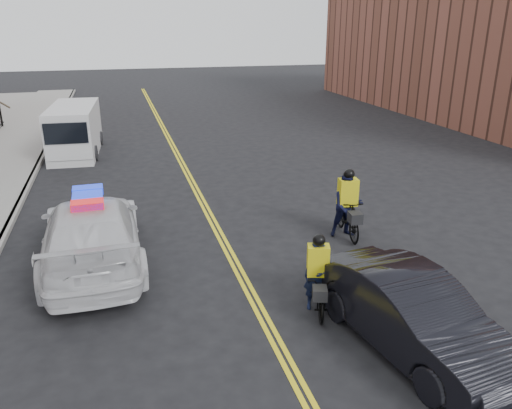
{
  "coord_description": "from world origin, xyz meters",
  "views": [
    {
      "loc": [
        -2.58,
        -10.15,
        5.83
      ],
      "look_at": [
        0.76,
        1.74,
        1.3
      ],
      "focal_mm": 35.0,
      "sensor_mm": 36.0,
      "label": 1
    }
  ],
  "objects": [
    {
      "name": "center_line_right",
      "position": [
        0.08,
        8.0,
        0.01
      ],
      "size": [
        0.1,
        60.0,
        0.01
      ],
      "primitive_type": "cube",
      "color": "yellow",
      "rests_on": "ground"
    },
    {
      "name": "building_across",
      "position": [
        22.0,
        18.0,
        5.5
      ],
      "size": [
        12.0,
        30.0,
        11.0
      ],
      "primitive_type": "cube",
      "color": "brown",
      "rests_on": "ground"
    },
    {
      "name": "police_cruiser",
      "position": [
        -3.44,
        2.06,
        0.86
      ],
      "size": [
        2.55,
        5.95,
        1.87
      ],
      "rotation": [
        0.0,
        0.0,
        3.17
      ],
      "color": "silver",
      "rests_on": "ground"
    },
    {
      "name": "center_line_left",
      "position": [
        -0.08,
        8.0,
        0.01
      ],
      "size": [
        0.1,
        60.0,
        0.01
      ],
      "primitive_type": "cube",
      "color": "yellow",
      "rests_on": "ground"
    },
    {
      "name": "dark_sedan",
      "position": [
        2.34,
        -3.26,
        0.74
      ],
      "size": [
        2.33,
        4.72,
        1.49
      ],
      "primitive_type": "imported",
      "rotation": [
        0.0,
        0.0,
        0.17
      ],
      "color": "black",
      "rests_on": "ground"
    },
    {
      "name": "curb",
      "position": [
        -6.0,
        8.0,
        0.07
      ],
      "size": [
        0.2,
        60.0,
        0.15
      ],
      "primitive_type": "cube",
      "color": "gray",
      "rests_on": "ground"
    },
    {
      "name": "ground",
      "position": [
        0.0,
        0.0,
        0.0
      ],
      "size": [
        120.0,
        120.0,
        0.0
      ],
      "primitive_type": "plane",
      "color": "black",
      "rests_on": "ground"
    },
    {
      "name": "cargo_van",
      "position": [
        -4.51,
        14.07,
        1.09
      ],
      "size": [
        2.3,
        5.42,
        2.22
      ],
      "rotation": [
        0.0,
        0.0,
        -0.06
      ],
      "color": "silver",
      "rests_on": "ground"
    },
    {
      "name": "cyclist_near",
      "position": [
        1.21,
        -1.48,
        0.6
      ],
      "size": [
        1.12,
        1.87,
        1.73
      ],
      "rotation": [
        0.0,
        0.0,
        -0.31
      ],
      "color": "black",
      "rests_on": "ground"
    },
    {
      "name": "cyclist_far",
      "position": [
        3.5,
        1.93,
        0.79
      ],
      "size": [
        0.97,
        2.04,
        2.01
      ],
      "rotation": [
        0.0,
        0.0,
        -0.12
      ],
      "color": "black",
      "rests_on": "ground"
    }
  ]
}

